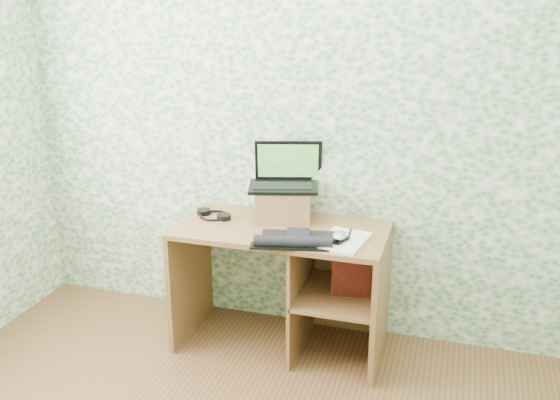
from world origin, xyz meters
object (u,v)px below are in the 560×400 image
(keyboard, at_px, (296,240))
(notepad, at_px, (343,241))
(desk, at_px, (296,270))
(riser, at_px, (283,204))
(laptop, at_px, (285,176))

(keyboard, bearing_deg, notepad, 9.02)
(desk, relative_size, keyboard, 2.61)
(desk, bearing_deg, keyboard, -74.63)
(riser, relative_size, laptop, 0.69)
(desk, xyz_separation_m, riser, (-0.11, 0.12, 0.36))
(keyboard, xyz_separation_m, notepad, (0.24, 0.09, -0.01))
(notepad, bearing_deg, keyboard, -149.48)
(laptop, height_order, notepad, laptop)
(keyboard, distance_m, notepad, 0.25)
(notepad, bearing_deg, laptop, 153.34)
(desk, distance_m, notepad, 0.43)
(desk, relative_size, riser, 3.85)
(keyboard, height_order, notepad, keyboard)
(laptop, height_order, keyboard, laptop)
(desk, distance_m, laptop, 0.55)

